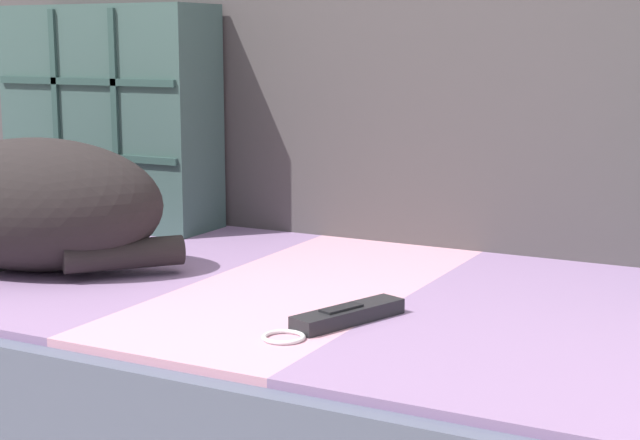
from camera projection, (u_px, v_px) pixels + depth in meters
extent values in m
cube|color=#4C5166|center=(320.00, 364.00, 1.39)|extent=(2.09, 0.82, 0.23)
cube|color=#423847|center=(8.00, 246.00, 1.61)|extent=(0.29, 0.74, 0.01)
cube|color=gray|center=(148.00, 264.00, 1.48)|extent=(0.29, 0.74, 0.01)
cube|color=#C6899E|center=(315.00, 285.00, 1.35)|extent=(0.29, 0.74, 0.01)
cube|color=gray|center=(517.00, 311.00, 1.22)|extent=(0.29, 0.74, 0.01)
cube|color=#474242|center=(418.00, 77.00, 1.62)|extent=(2.09, 0.14, 0.54)
cube|color=#38514C|center=(111.00, 116.00, 1.75)|extent=(0.40, 0.13, 0.39)
cube|color=#28423D|center=(87.00, 156.00, 1.70)|extent=(0.38, 0.01, 0.01)
cube|color=#28423D|center=(56.00, 118.00, 1.72)|extent=(0.01, 0.01, 0.37)
cube|color=#28423D|center=(84.00, 81.00, 1.68)|extent=(0.38, 0.01, 0.01)
cube|color=#28423D|center=(115.00, 120.00, 1.66)|extent=(0.01, 0.01, 0.37)
ellipsoid|color=black|center=(37.00, 205.00, 1.40)|extent=(0.42, 0.33, 0.19)
cylinder|color=black|center=(124.00, 254.00, 1.37)|extent=(0.14, 0.15, 0.04)
cube|color=black|center=(348.00, 315.00, 1.15)|extent=(0.09, 0.16, 0.02)
cube|color=black|center=(341.00, 308.00, 1.14)|extent=(0.04, 0.06, 0.00)
cube|color=black|center=(392.00, 304.00, 1.20)|extent=(0.03, 0.02, 0.02)
torus|color=silver|center=(284.00, 337.00, 1.09)|extent=(0.06, 0.06, 0.01)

